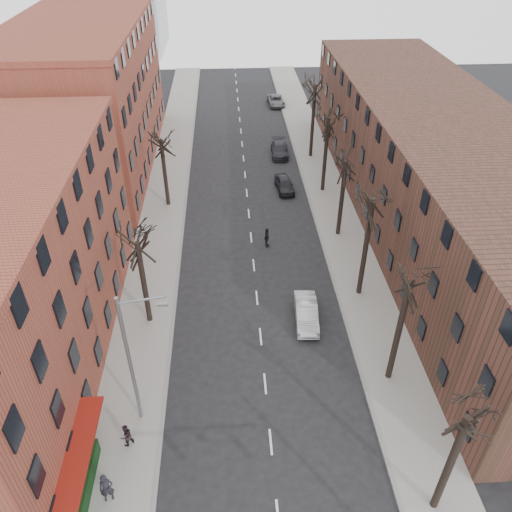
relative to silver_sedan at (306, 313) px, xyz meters
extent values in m
cube|color=gray|center=(-11.27, 17.63, -0.62)|extent=(4.00, 90.00, 0.15)
cube|color=gray|center=(4.73, 17.63, -0.62)|extent=(4.00, 90.00, 0.15)
cube|color=brown|center=(-19.27, 26.63, 6.30)|extent=(12.00, 28.00, 14.00)
cube|color=#4D2B23|center=(12.73, 12.63, 4.30)|extent=(12.00, 50.00, 10.00)
cube|color=maroon|center=(-12.67, -11.37, -0.70)|extent=(1.20, 7.00, 0.15)
cube|color=#123414|center=(-12.77, -12.37, -0.05)|extent=(0.80, 6.00, 1.00)
cylinder|color=slate|center=(-10.47, -7.37, 3.80)|extent=(0.20, 0.20, 9.00)
cylinder|color=slate|center=(-9.37, -7.37, 8.10)|extent=(2.39, 0.12, 0.46)
cube|color=slate|center=(-8.37, -7.37, 7.80)|extent=(0.50, 0.22, 0.14)
imported|color=#B2B4B9|center=(0.00, 0.00, 0.00)|extent=(1.73, 4.33, 1.40)
imported|color=black|center=(0.53, 18.96, -0.03)|extent=(1.95, 4.05, 1.34)
imported|color=#212129|center=(0.86, 27.29, -0.04)|extent=(2.00, 4.63, 1.33)
imported|color=#595D61|center=(2.03, 43.91, -0.06)|extent=(2.37, 4.70, 1.28)
imported|color=black|center=(-11.43, -12.10, 0.38)|extent=(0.78, 0.62, 1.87)
imported|color=black|center=(-10.97, -9.11, 0.19)|extent=(0.91, 0.89, 1.48)
imported|color=black|center=(-2.01, 9.21, 0.19)|extent=(0.48, 1.06, 1.77)
camera|label=1|loc=(-5.05, -25.28, 23.48)|focal=35.00mm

